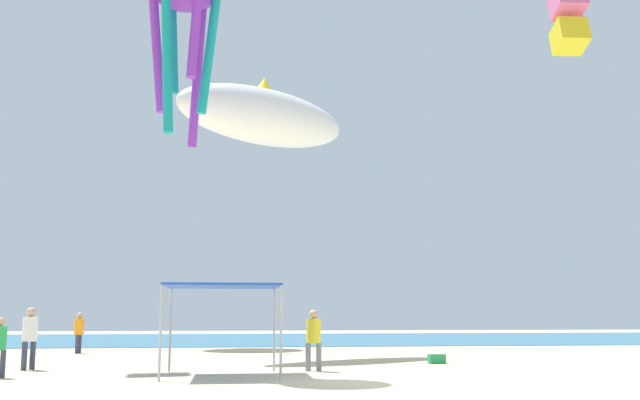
{
  "coord_description": "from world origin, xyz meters",
  "views": [
    {
      "loc": [
        -3.37,
        -17.92,
        1.69
      ],
      "look_at": [
        -0.07,
        9.33,
        6.01
      ],
      "focal_mm": 40.56,
      "sensor_mm": 36.0,
      "label": 1
    }
  ],
  "objects": [
    {
      "name": "person_near_tent",
      "position": [
        -9.45,
        5.25,
        1.1
      ],
      "size": [
        0.44,
        0.46,
        1.87
      ],
      "rotation": [
        0.0,
        0.0,
        4.19
      ],
      "color": "#33384C",
      "rests_on": "ground"
    },
    {
      "name": "cooler_box",
      "position": [
        3.6,
        6.55,
        0.18
      ],
      "size": [
        0.57,
        0.37,
        0.35
      ],
      "color": "#1E8C4C",
      "rests_on": "ground"
    },
    {
      "name": "person_leftmost",
      "position": [
        -9.86,
        14.51,
        1.02
      ],
      "size": [
        0.41,
        0.46,
        1.74
      ],
      "rotation": [
        0.0,
        0.0,
        4.57
      ],
      "color": "#33384C",
      "rests_on": "ground"
    },
    {
      "name": "ocean_strip",
      "position": [
        0.0,
        31.34,
        0.01
      ],
      "size": [
        110.0,
        24.2,
        0.03
      ],
      "primitive_type": "cube",
      "color": "teal",
      "rests_on": "ground"
    },
    {
      "name": "ground",
      "position": [
        0.0,
        0.0,
        -0.05
      ],
      "size": [
        110.0,
        110.0,
        0.1
      ],
      "primitive_type": "cube",
      "color": "beige"
    },
    {
      "name": "canopy_tent",
      "position": [
        -3.62,
        2.51,
        2.35
      ],
      "size": [
        3.13,
        3.08,
        2.48
      ],
      "color": "#B2B2B7",
      "rests_on": "ground"
    },
    {
      "name": "person_central",
      "position": [
        -0.93,
        3.82,
        1.06
      ],
      "size": [
        0.47,
        0.43,
        1.8
      ],
      "rotation": [
        0.0,
        0.0,
        6.07
      ],
      "color": "slate",
      "rests_on": "ground"
    },
    {
      "name": "kite_inflatable_white",
      "position": [
        -2.2,
        11.13,
        9.77
      ],
      "size": [
        8.19,
        6.48,
        3.07
      ],
      "rotation": [
        0.0,
        0.0,
        3.7
      ],
      "color": "white"
    },
    {
      "name": "kite_box_pink",
      "position": [
        13.02,
        14.42,
        16.16
      ],
      "size": [
        1.59,
        1.87,
        3.46
      ],
      "rotation": [
        0.0,
        0.0,
        6.21
      ],
      "color": "pink"
    }
  ]
}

